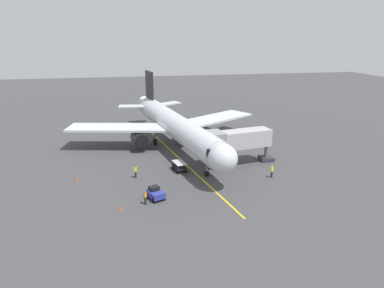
% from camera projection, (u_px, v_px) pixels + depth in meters
% --- Properties ---
extents(ground_plane, '(220.00, 220.00, 0.00)m').
position_uv_depth(ground_plane, '(170.00, 148.00, 61.10)').
color(ground_plane, '#424244').
extents(apron_lead_in_line, '(7.21, 39.43, 0.01)m').
position_uv_depth(apron_lead_in_line, '(181.00, 160.00, 55.42)').
color(apron_lead_in_line, yellow).
rests_on(apron_lead_in_line, ground).
extents(airplane, '(34.27, 40.20, 11.50)m').
position_uv_depth(airplane, '(174.00, 125.00, 60.12)').
color(airplane, silver).
rests_on(airplane, ground).
extents(jet_bridge, '(11.52, 4.67, 5.40)m').
position_uv_depth(jet_bridge, '(234.00, 141.00, 52.02)').
color(jet_bridge, '#B7B7BC').
rests_on(jet_bridge, ground).
extents(ground_crew_marshaller, '(0.46, 0.36, 1.71)m').
position_uv_depth(ground_crew_marshaller, '(272.00, 171.00, 48.28)').
color(ground_crew_marshaller, '#23232D').
rests_on(ground_crew_marshaller, ground).
extents(ground_crew_wing_walker, '(0.33, 0.45, 1.71)m').
position_uv_depth(ground_crew_wing_walker, '(145.00, 197.00, 40.60)').
color(ground_crew_wing_walker, '#23232D').
rests_on(ground_crew_wing_walker, ground).
extents(ground_crew_loader, '(0.42, 0.29, 1.71)m').
position_uv_depth(ground_crew_loader, '(135.00, 172.00, 48.17)').
color(ground_crew_loader, '#23232D').
rests_on(ground_crew_loader, ground).
extents(belt_loader_near_nose, '(1.56, 4.58, 2.32)m').
position_uv_depth(belt_loader_near_nose, '(201.00, 121.00, 76.82)').
color(belt_loader_near_nose, black).
rests_on(belt_loader_near_nose, ground).
extents(baggage_cart_portside, '(1.97, 2.82, 1.27)m').
position_uv_depth(baggage_cart_portside, '(179.00, 166.00, 50.72)').
color(baggage_cart_portside, black).
rests_on(baggage_cart_portside, ground).
extents(tug_starboard_side, '(2.29, 2.70, 1.50)m').
position_uv_depth(tug_starboard_side, '(155.00, 193.00, 42.02)').
color(tug_starboard_side, '#2D3899').
rests_on(tug_starboard_side, ground).
extents(safety_cone_nose_left, '(0.32, 0.32, 0.55)m').
position_uv_depth(safety_cone_nose_left, '(121.00, 208.00, 39.49)').
color(safety_cone_nose_left, '#F2590F').
rests_on(safety_cone_nose_left, ground).
extents(safety_cone_nose_right, '(0.32, 0.32, 0.55)m').
position_uv_depth(safety_cone_nose_right, '(77.00, 180.00, 46.99)').
color(safety_cone_nose_right, '#F2590F').
rests_on(safety_cone_nose_right, ground).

